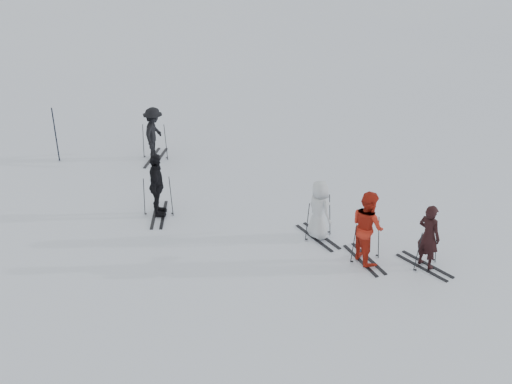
{
  "coord_description": "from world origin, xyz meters",
  "views": [
    {
      "loc": [
        -8.21,
        -12.79,
        9.21
      ],
      "look_at": [
        0.0,
        1.0,
        1.0
      ],
      "focal_mm": 45.0,
      "sensor_mm": 36.0,
      "label": 1
    }
  ],
  "objects_px": {
    "skier_red": "(367,227)",
    "piste_marker": "(56,135)",
    "skier_uphill_far": "(154,134)",
    "skier_grey": "(319,210)",
    "skier_uphill_left": "(157,186)",
    "skier_near_dark": "(429,237)"
  },
  "relations": [
    {
      "from": "skier_uphill_far",
      "to": "piste_marker",
      "type": "bearing_deg",
      "value": 102.34
    },
    {
      "from": "skier_grey",
      "to": "skier_uphill_far",
      "type": "xyz_separation_m",
      "value": [
        -1.77,
        7.28,
        0.08
      ]
    },
    {
      "from": "skier_uphill_far",
      "to": "piste_marker",
      "type": "relative_size",
      "value": 0.95
    },
    {
      "from": "skier_red",
      "to": "skier_uphill_left",
      "type": "xyz_separation_m",
      "value": [
        -3.67,
        4.98,
        -0.04
      ]
    },
    {
      "from": "skier_uphill_far",
      "to": "skier_near_dark",
      "type": "bearing_deg",
      "value": -121.91
    },
    {
      "from": "skier_red",
      "to": "skier_uphill_far",
      "type": "relative_size",
      "value": 1.07
    },
    {
      "from": "skier_uphill_left",
      "to": "skier_uphill_far",
      "type": "xyz_separation_m",
      "value": [
        1.52,
        3.87,
        -0.03
      ]
    },
    {
      "from": "skier_red",
      "to": "skier_uphill_left",
      "type": "bearing_deg",
      "value": 43.98
    },
    {
      "from": "skier_red",
      "to": "piste_marker",
      "type": "relative_size",
      "value": 1.01
    },
    {
      "from": "skier_uphill_left",
      "to": "piste_marker",
      "type": "relative_size",
      "value": 0.97
    },
    {
      "from": "skier_red",
      "to": "piste_marker",
      "type": "distance_m",
      "value": 11.58
    },
    {
      "from": "skier_uphill_far",
      "to": "skier_uphill_left",
      "type": "bearing_deg",
      "value": -161.79
    },
    {
      "from": "skier_grey",
      "to": "piste_marker",
      "type": "relative_size",
      "value": 0.87
    },
    {
      "from": "skier_grey",
      "to": "skier_uphill_left",
      "type": "bearing_deg",
      "value": 43.14
    },
    {
      "from": "skier_grey",
      "to": "piste_marker",
      "type": "xyz_separation_m",
      "value": [
        -4.73,
        8.82,
        0.13
      ]
    },
    {
      "from": "piste_marker",
      "to": "skier_near_dark",
      "type": "bearing_deg",
      "value": -61.31
    },
    {
      "from": "skier_uphill_left",
      "to": "piste_marker",
      "type": "bearing_deg",
      "value": 43.77
    },
    {
      "from": "skier_red",
      "to": "skier_uphill_far",
      "type": "xyz_separation_m",
      "value": [
        -2.14,
        8.85,
        -0.06
      ]
    },
    {
      "from": "skier_red",
      "to": "skier_grey",
      "type": "xyz_separation_m",
      "value": [
        -0.38,
        1.57,
        -0.14
      ]
    },
    {
      "from": "skier_grey",
      "to": "piste_marker",
      "type": "bearing_deg",
      "value": 27.44
    },
    {
      "from": "skier_uphill_left",
      "to": "piste_marker",
      "type": "xyz_separation_m",
      "value": [
        -1.44,
        5.4,
        0.03
      ]
    },
    {
      "from": "skier_near_dark",
      "to": "skier_uphill_left",
      "type": "distance_m",
      "value": 7.69
    }
  ]
}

